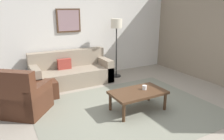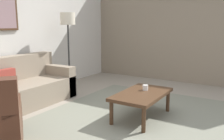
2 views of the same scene
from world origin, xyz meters
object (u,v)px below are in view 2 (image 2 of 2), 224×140
at_px(coffee_table, 142,96).
at_px(lamp_standing, 68,27).
at_px(cup, 145,88).
at_px(framed_artwork, 1,13).
at_px(couch_main, 15,90).

relative_size(coffee_table, lamp_standing, 0.64).
relative_size(cup, framed_artwork, 0.13).
bearing_deg(cup, lamp_standing, 75.80).
bearing_deg(lamp_standing, framed_artwork, 157.90).
distance_m(couch_main, coffee_table, 2.31).
distance_m(cup, framed_artwork, 2.96).
bearing_deg(coffee_table, cup, 7.00).
distance_m(cup, lamp_standing, 2.37).
bearing_deg(couch_main, lamp_standing, -3.76).
bearing_deg(lamp_standing, coffee_table, -108.36).
bearing_deg(framed_artwork, lamp_standing, -22.10).
xyz_separation_m(couch_main, cup, (0.85, -2.19, 0.16)).
bearing_deg(cup, coffee_table, -173.00).
bearing_deg(cup, framed_artwork, 105.21).
bearing_deg(framed_artwork, cup, -74.79).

